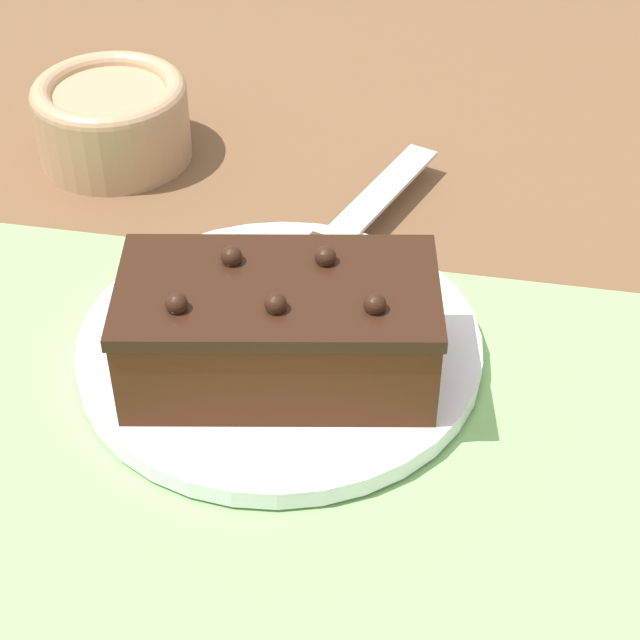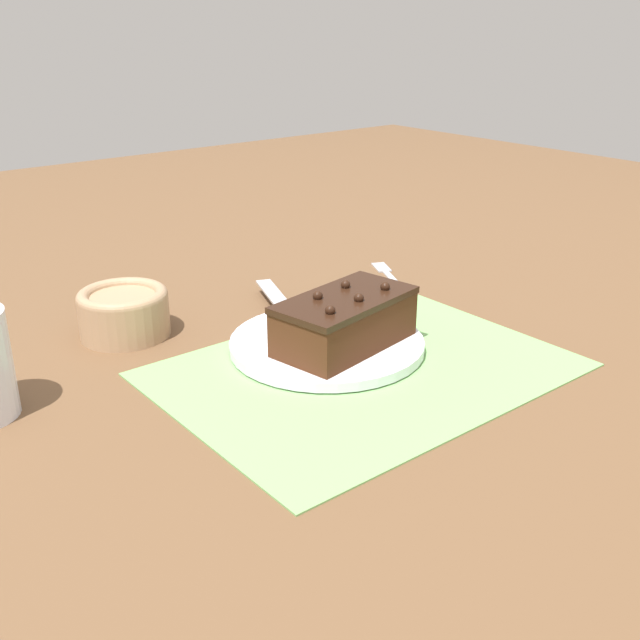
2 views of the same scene
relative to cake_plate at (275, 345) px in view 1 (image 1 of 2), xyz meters
name	(u,v)px [view 1 (image 1 of 2)]	position (x,y,z in m)	size (l,w,h in m)	color
ground_plane	(254,442)	(0.00, 0.07, -0.01)	(3.00, 3.00, 0.00)	brown
placemat_woven	(254,439)	(0.00, 0.07, -0.01)	(0.46, 0.34, 0.00)	#7AB266
cake_plate	(275,345)	(0.00, 0.00, 0.00)	(0.24, 0.24, 0.01)	white
chocolate_cake	(279,328)	(-0.01, 0.03, 0.04)	(0.19, 0.12, 0.07)	#472614
serving_knife	(325,245)	(-0.01, -0.09, 0.01)	(0.09, 0.21, 0.01)	#472D19
small_bowl	(112,117)	(0.17, -0.20, 0.02)	(0.12, 0.12, 0.06)	tan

